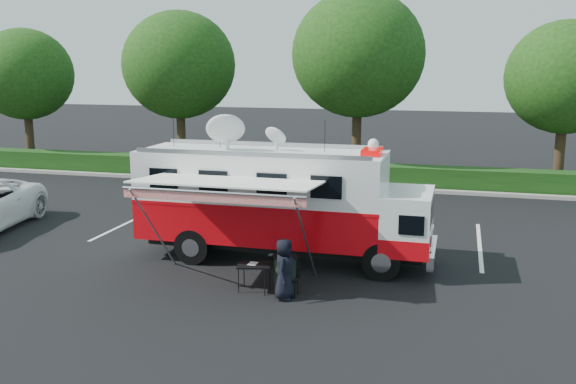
% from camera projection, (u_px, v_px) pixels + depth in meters
% --- Properties ---
extents(ground_plane, '(120.00, 120.00, 0.00)m').
position_uv_depth(ground_plane, '(283.00, 260.00, 18.47)').
color(ground_plane, black).
rests_on(ground_plane, ground).
extents(back_border, '(60.00, 6.14, 8.87)m').
position_uv_depth(back_border, '(382.00, 75.00, 29.39)').
color(back_border, '#9E998E').
rests_on(back_border, ground_plane).
extents(stall_lines, '(24.12, 5.50, 0.01)m').
position_uv_depth(stall_lines, '(293.00, 232.00, 21.43)').
color(stall_lines, silver).
rests_on(stall_lines, ground_plane).
extents(command_truck, '(8.39, 2.31, 4.03)m').
position_uv_depth(command_truck, '(281.00, 201.00, 18.14)').
color(command_truck, black).
rests_on(command_truck, ground_plane).
extents(awning, '(4.58, 2.39, 2.77)m').
position_uv_depth(awning, '(226.00, 186.00, 15.89)').
color(awning, white).
rests_on(awning, ground_plane).
extents(person, '(0.49, 0.74, 1.50)m').
position_uv_depth(person, '(284.00, 299.00, 15.44)').
color(person, black).
rests_on(person, ground_plane).
extents(folding_table, '(0.94, 0.76, 0.70)m').
position_uv_depth(folding_table, '(254.00, 266.00, 15.82)').
color(folding_table, black).
rests_on(folding_table, ground_plane).
extents(folding_chair, '(0.45, 0.46, 0.83)m').
position_uv_depth(folding_chair, '(291.00, 275.00, 15.65)').
color(folding_chair, black).
rests_on(folding_chair, ground_plane).
extents(trash_bin, '(0.61, 0.61, 0.92)m').
position_uv_depth(trash_bin, '(286.00, 274.00, 15.83)').
color(trash_bin, black).
rests_on(trash_bin, ground_plane).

